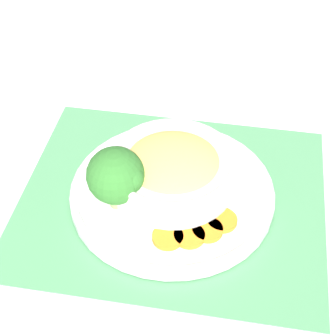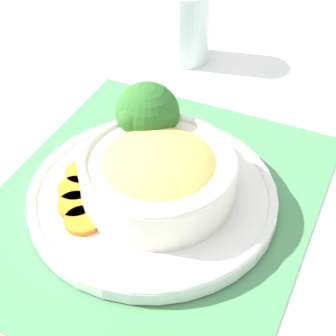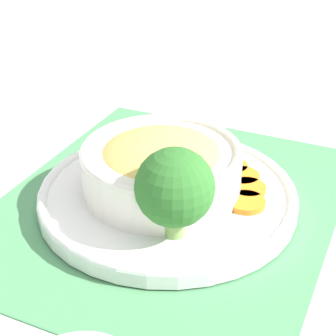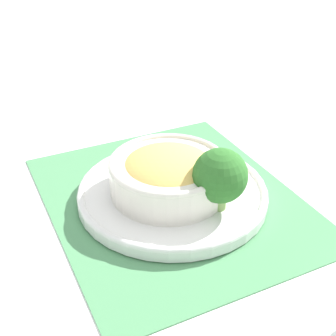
# 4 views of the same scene
# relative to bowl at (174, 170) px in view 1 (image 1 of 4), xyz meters

# --- Properties ---
(ground_plane) EXTENTS (4.00, 4.00, 0.00)m
(ground_plane) POSITION_rel_bowl_xyz_m (0.00, 0.01, -0.05)
(ground_plane) COLOR white
(placemat) EXTENTS (0.47, 0.41, 0.00)m
(placemat) POSITION_rel_bowl_xyz_m (0.00, 0.01, -0.05)
(placemat) COLOR #4C8C59
(placemat) RESTS_ON ground_plane
(plate) EXTENTS (0.29, 0.29, 0.02)m
(plate) POSITION_rel_bowl_xyz_m (0.00, 0.01, -0.04)
(plate) COLOR white
(plate) RESTS_ON placemat
(bowl) EXTENTS (0.18, 0.18, 0.06)m
(bowl) POSITION_rel_bowl_xyz_m (0.00, 0.00, 0.00)
(bowl) COLOR silver
(bowl) RESTS_ON plate
(broccoli_floret) EXTENTS (0.08, 0.08, 0.09)m
(broccoli_floret) POSITION_rel_bowl_xyz_m (0.08, 0.04, 0.02)
(broccoli_floret) COLOR #84AD5B
(broccoli_floret) RESTS_ON plate
(carrot_slice_near) EXTENTS (0.04, 0.04, 0.01)m
(carrot_slice_near) POSITION_rel_bowl_xyz_m (0.00, 0.10, -0.03)
(carrot_slice_near) COLOR orange
(carrot_slice_near) RESTS_ON plate
(carrot_slice_middle) EXTENTS (0.04, 0.04, 0.01)m
(carrot_slice_middle) POSITION_rel_bowl_xyz_m (-0.03, 0.09, -0.03)
(carrot_slice_middle) COLOR orange
(carrot_slice_middle) RESTS_ON plate
(carrot_slice_far) EXTENTS (0.04, 0.04, 0.01)m
(carrot_slice_far) POSITION_rel_bowl_xyz_m (-0.05, 0.08, -0.03)
(carrot_slice_far) COLOR orange
(carrot_slice_far) RESTS_ON plate
(carrot_slice_extra) EXTENTS (0.04, 0.04, 0.01)m
(carrot_slice_extra) POSITION_rel_bowl_xyz_m (-0.07, 0.06, -0.03)
(carrot_slice_extra) COLOR orange
(carrot_slice_extra) RESTS_ON plate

